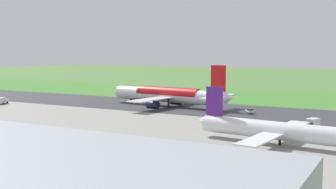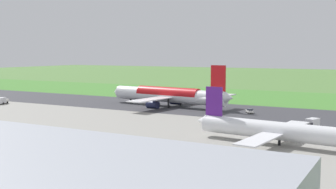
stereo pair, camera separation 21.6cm
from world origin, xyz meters
name	(u,v)px [view 1 (the left image)]	position (x,y,z in m)	size (l,w,h in m)	color
ground_plane	(179,107)	(0.00, 0.00, 0.00)	(800.00, 800.00, 0.00)	#547F3D
runway_asphalt	(179,107)	(0.00, 0.00, 0.03)	(600.00, 35.57, 0.06)	#38383D
apron_concrete	(98,127)	(0.00, 47.87, 0.03)	(440.00, 110.00, 0.05)	gray
grass_verge_foreground	(222,97)	(0.00, -43.00, 0.02)	(600.00, 80.00, 0.04)	#478534
airliner_main	(169,95)	(4.25, 0.04, 4.35)	(54.14, 44.39, 15.88)	white
airliner_parked_near	(279,130)	(-48.85, 47.18, 3.30)	(41.45, 33.97, 12.09)	white
service_truck_baggage	(311,123)	(-51.24, 22.26, 1.40)	(3.95, 6.21, 2.65)	black
service_car_followme	(250,111)	(-28.07, 2.98, 0.84)	(3.75, 4.52, 1.62)	silver
service_truck_fuel	(2,101)	(65.12, 25.21, 1.40)	(4.16, 6.22, 2.65)	silver
no_stopping_sign	(194,91)	(16.16, -47.01, 1.71)	(0.60, 0.10, 2.90)	slate
traffic_cone_orange	(180,93)	(22.85, -45.44, 0.28)	(0.40, 0.40, 0.55)	orange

